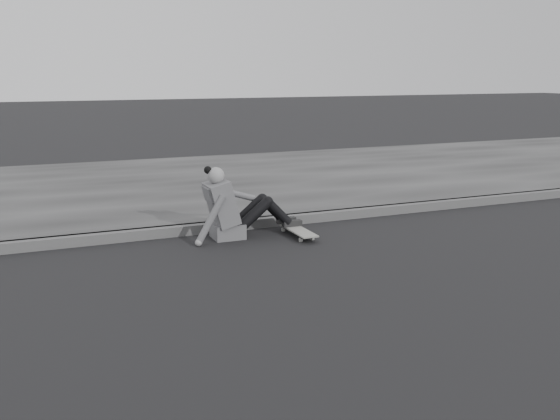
# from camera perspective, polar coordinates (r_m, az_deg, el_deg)

# --- Properties ---
(curb) EXTENTS (24.00, 0.16, 0.12)m
(curb) POSITION_cam_1_polar(r_m,az_deg,el_deg) (9.08, 12.52, 0.28)
(curb) COLOR #4B4B4B
(curb) RESTS_ON ground
(sidewalk) EXTENTS (24.00, 6.00, 0.12)m
(sidewalk) POSITION_cam_1_polar(r_m,az_deg,el_deg) (11.62, 3.95, 3.21)
(sidewalk) COLOR #343434
(sidewalk) RESTS_ON ground
(skateboard) EXTENTS (0.20, 0.78, 0.09)m
(skateboard) POSITION_cam_1_polar(r_m,az_deg,el_deg) (7.51, 1.60, -1.88)
(skateboard) COLOR gray
(skateboard) RESTS_ON ground
(seated_woman) EXTENTS (1.38, 0.46, 0.88)m
(seated_woman) POSITION_cam_1_polar(r_m,az_deg,el_deg) (7.41, -4.36, 0.19)
(seated_woman) COLOR #565659
(seated_woman) RESTS_ON ground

